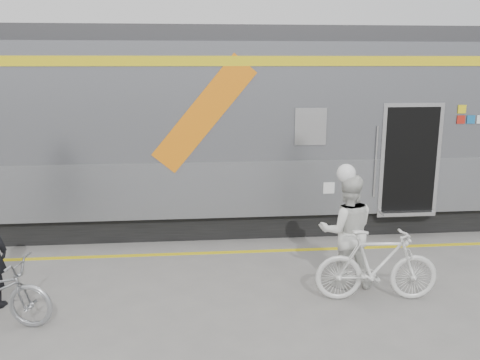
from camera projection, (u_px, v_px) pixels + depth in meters
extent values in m
plane|color=slate|center=(216.00, 308.00, 7.26)|extent=(90.00, 90.00, 0.00)
cube|color=black|center=(284.00, 207.00, 11.43)|extent=(24.00, 2.70, 0.50)
cube|color=#9EA0A5|center=(284.00, 172.00, 11.25)|extent=(24.00, 3.00, 1.10)
cube|color=slate|center=(286.00, 97.00, 10.88)|extent=(24.00, 3.00, 2.20)
cube|color=#38383A|center=(287.00, 37.00, 10.59)|extent=(24.00, 2.64, 0.30)
cube|color=yellow|center=(302.00, 61.00, 9.24)|extent=(24.00, 0.02, 0.18)
cube|color=orange|center=(204.00, 114.00, 9.29)|extent=(1.96, 0.01, 2.19)
cube|color=black|center=(310.00, 126.00, 9.53)|extent=(0.55, 0.02, 0.65)
cube|color=black|center=(406.00, 159.00, 10.08)|extent=(1.05, 0.45, 2.10)
cube|color=silver|center=(410.00, 161.00, 9.87)|extent=(1.20, 0.02, 2.25)
cylinder|color=silver|center=(376.00, 162.00, 9.79)|extent=(0.04, 0.04, 1.40)
cube|color=silver|center=(407.00, 212.00, 10.07)|extent=(1.05, 0.25, 0.06)
cube|color=yellow|center=(462.00, 109.00, 9.73)|extent=(0.16, 0.01, 0.16)
cube|color=#A61D13|center=(461.00, 120.00, 9.78)|extent=(0.16, 0.01, 0.16)
cube|color=#175E96|center=(471.00, 119.00, 9.79)|extent=(0.16, 0.01, 0.16)
cube|color=silver|center=(329.00, 188.00, 9.84)|extent=(0.22, 0.01, 0.22)
cube|color=yellow|center=(211.00, 253.00, 9.34)|extent=(24.00, 0.12, 0.01)
imported|color=silver|center=(347.00, 231.00, 7.82)|extent=(0.92, 0.74, 1.78)
imported|color=silver|center=(377.00, 265.00, 7.40)|extent=(1.83, 0.65, 1.08)
sphere|color=white|center=(350.00, 165.00, 7.59)|extent=(0.29, 0.29, 0.29)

